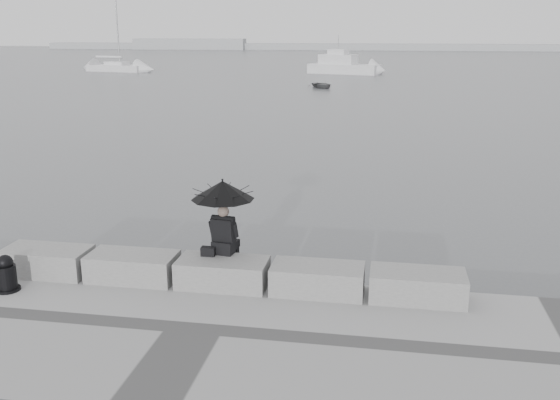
% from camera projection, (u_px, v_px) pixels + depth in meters
% --- Properties ---
extents(ground, '(360.00, 360.00, 0.00)m').
position_uv_depth(ground, '(230.00, 301.00, 11.74)').
color(ground, '#4F5255').
rests_on(ground, ground).
extents(stone_block_far_left, '(1.60, 0.80, 0.50)m').
position_uv_depth(stone_block_far_left, '(47.00, 261.00, 11.68)').
color(stone_block_far_left, slate).
rests_on(stone_block_far_left, promenade).
extents(stone_block_left, '(1.60, 0.80, 0.50)m').
position_uv_depth(stone_block_left, '(133.00, 267.00, 11.39)').
color(stone_block_left, slate).
rests_on(stone_block_left, promenade).
extents(stone_block_centre, '(1.60, 0.80, 0.50)m').
position_uv_depth(stone_block_centre, '(223.00, 273.00, 11.11)').
color(stone_block_centre, slate).
rests_on(stone_block_centre, promenade).
extents(stone_block_right, '(1.60, 0.80, 0.50)m').
position_uv_depth(stone_block_right, '(318.00, 279.00, 10.83)').
color(stone_block_right, slate).
rests_on(stone_block_right, promenade).
extents(stone_block_far_right, '(1.60, 0.80, 0.50)m').
position_uv_depth(stone_block_far_right, '(417.00, 286.00, 10.54)').
color(stone_block_far_right, slate).
rests_on(stone_block_far_right, promenade).
extents(seated_person, '(1.14, 1.14, 1.39)m').
position_uv_depth(seated_person, '(223.00, 200.00, 11.13)').
color(seated_person, black).
rests_on(seated_person, stone_block_centre).
extents(bag, '(0.26, 0.15, 0.16)m').
position_uv_depth(bag, '(208.00, 251.00, 11.22)').
color(bag, black).
rests_on(bag, stone_block_centre).
extents(mooring_bollard, '(0.42, 0.42, 0.67)m').
position_uv_depth(mooring_bollard, '(6.00, 276.00, 10.89)').
color(mooring_bollard, black).
rests_on(mooring_bollard, promenade).
extents(distant_landmass, '(180.00, 8.00, 2.80)m').
position_uv_depth(distant_landmass, '(349.00, 46.00, 159.67)').
color(distant_landmass, '#9FA2A5').
rests_on(distant_landmass, ground).
extents(sailboat_left, '(7.85, 3.96, 12.90)m').
position_uv_depth(sailboat_left, '(117.00, 67.00, 76.81)').
color(sailboat_left, white).
rests_on(sailboat_left, ground).
extents(motor_cruiser, '(8.78, 5.21, 4.50)m').
position_uv_depth(motor_cruiser, '(344.00, 66.00, 72.69)').
color(motor_cruiser, white).
rests_on(motor_cruiser, ground).
extents(dinghy, '(3.12, 2.68, 0.50)m').
position_uv_depth(dinghy, '(322.00, 85.00, 55.01)').
color(dinghy, slate).
rests_on(dinghy, ground).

